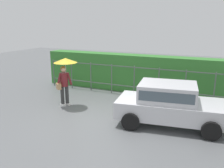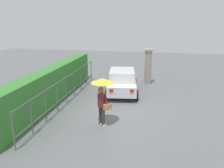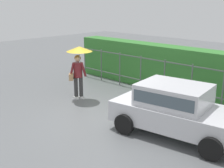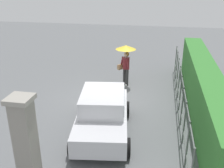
{
  "view_description": "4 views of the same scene",
  "coord_description": "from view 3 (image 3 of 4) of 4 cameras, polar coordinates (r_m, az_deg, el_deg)",
  "views": [
    {
      "loc": [
        3.87,
        -7.35,
        3.48
      ],
      "look_at": [
        0.1,
        0.95,
        1.13
      ],
      "focal_mm": 38.11,
      "sensor_mm": 36.0,
      "label": 1
    },
    {
      "loc": [
        -10.92,
        -1.47,
        4.53
      ],
      "look_at": [
        0.3,
        0.76,
        1.19
      ],
      "focal_mm": 37.0,
      "sensor_mm": 36.0,
      "label": 2
    },
    {
      "loc": [
        6.59,
        -6.33,
        3.74
      ],
      "look_at": [
        0.07,
        0.44,
        1.06
      ],
      "focal_mm": 47.28,
      "sensor_mm": 36.0,
      "label": 3
    },
    {
      "loc": [
        10.15,
        2.34,
        5.02
      ],
      "look_at": [
        0.57,
        0.53,
        1.06
      ],
      "focal_mm": 41.79,
      "sensor_mm": 36.0,
      "label": 4
    }
  ],
  "objects": [
    {
      "name": "ground_plane",
      "position": [
        9.87,
        -2.07,
        -6.36
      ],
      "size": [
        40.0,
        40.0,
        0.0
      ],
      "primitive_type": "plane",
      "color": "slate"
    },
    {
      "name": "fence_section",
      "position": [
        11.88,
        10.08,
        1.46
      ],
      "size": [
        9.64,
        0.05,
        1.5
      ],
      "color": "#59605B",
      "rests_on": "ground"
    },
    {
      "name": "hedge_row",
      "position": [
        12.55,
        12.29,
        2.7
      ],
      "size": [
        10.59,
        0.9,
        1.9
      ],
      "primitive_type": "cube",
      "color": "#387F33",
      "rests_on": "ground"
    },
    {
      "name": "car",
      "position": [
        8.56,
        12.28,
        -4.52
      ],
      "size": [
        3.91,
        2.27,
        1.48
      ],
      "rotation": [
        0.0,
        0.0,
        0.14
      ],
      "color": "silver",
      "rests_on": "ground"
    },
    {
      "name": "pedestrian",
      "position": [
        11.32,
        -6.51,
        4.53
      ],
      "size": [
        0.98,
        0.98,
        2.07
      ],
      "rotation": [
        0.0,
        0.0,
        -0.74
      ],
      "color": "#333333",
      "rests_on": "ground"
    }
  ]
}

